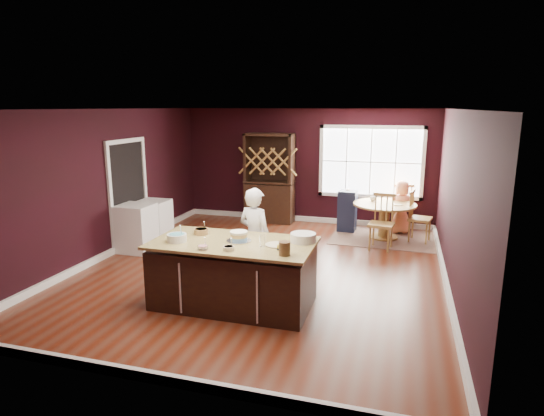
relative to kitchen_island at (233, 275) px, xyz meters
The scene contains 28 objects.
room_shell 1.74m from the kitchen_island, 91.08° to the left, with size 7.00×7.00×7.00m.
window 5.27m from the kitchen_island, 73.43° to the left, with size 2.36×0.10×1.66m, color white, non-canonical shape.
doorway 3.69m from the kitchen_island, 145.26° to the left, with size 0.08×1.26×2.13m, color white, non-canonical shape.
kitchen_island is the anchor object (origin of this frame).
dining_table 4.42m from the kitchen_island, 64.98° to the left, with size 1.31×1.31×0.75m.
baker 0.82m from the kitchen_island, 84.02° to the left, with size 0.57×0.37×1.55m, color white.
layer_cake 0.56m from the kitchen_island, 38.25° to the left, with size 0.34×0.34×0.14m, color white, non-canonical shape.
bowl_blue 0.94m from the kitchen_island, 165.37° to the right, with size 0.27×0.27×0.10m, color white.
bowl_yellow 0.82m from the kitchen_island, 158.09° to the left, with size 0.22×0.22×0.08m, color #B0784C.
bowl_pink 0.71m from the kitchen_island, 119.89° to the right, with size 0.14×0.14×0.05m, color silver.
bowl_olive 0.64m from the kitchen_island, 76.76° to the right, with size 0.15×0.15×0.06m, color beige.
drinking_glass 0.73m from the kitchen_island, 10.76° to the right, with size 0.08×0.08×0.16m, color white.
dinner_plate 0.79m from the kitchen_island, ahead, with size 0.29×0.29×0.02m, color beige.
white_tub 1.11m from the kitchen_island, 16.39° to the left, with size 0.35×0.35×0.12m, color white.
stoneware_crock 1.07m from the kitchen_island, 23.29° to the right, with size 0.15×0.15×0.18m, color #4E3324.
toy_figurine 0.90m from the kitchen_island, 15.19° to the right, with size 0.05×0.05×0.08m, color yellow, non-canonical shape.
rug 4.44m from the kitchen_island, 64.98° to the left, with size 2.12×1.64×0.01m, color brown.
chair_east 4.71m from the kitchen_island, 56.64° to the left, with size 0.45×0.43×1.07m, color brown, non-canonical shape.
chair_south 3.68m from the kitchen_island, 59.83° to the left, with size 0.46×0.44×1.10m, color brown, non-canonical shape.
chair_north 5.32m from the kitchen_island, 65.41° to the left, with size 0.46×0.43×1.08m, color olive, non-canonical shape.
seated_woman 5.00m from the kitchen_island, 63.88° to the left, with size 0.58×0.37×1.18m, color #F69166.
high_chair 4.48m from the kitchen_island, 76.46° to the left, with size 0.39×0.39×0.96m, color #20263D, non-canonical shape.
toddler 4.51m from the kitchen_island, 75.60° to the left, with size 0.18×0.14×0.26m, color #8CA5BF, non-canonical shape.
table_plate 4.47m from the kitchen_island, 61.36° to the left, with size 0.20×0.20×0.01m, color beige.
table_cup 4.50m from the kitchen_island, 68.96° to the left, with size 0.12×0.12×0.10m, color white.
hutch 4.82m from the kitchen_island, 100.45° to the left, with size 1.16×0.48×2.13m, color black.
washer 3.20m from the kitchen_island, 146.61° to the left, with size 0.63×0.61×0.91m, color silver.
dryer 3.59m from the kitchen_island, 138.04° to the left, with size 0.60×0.58×0.87m, color white.
Camera 1 is at (2.22, -7.09, 2.74)m, focal length 30.00 mm.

